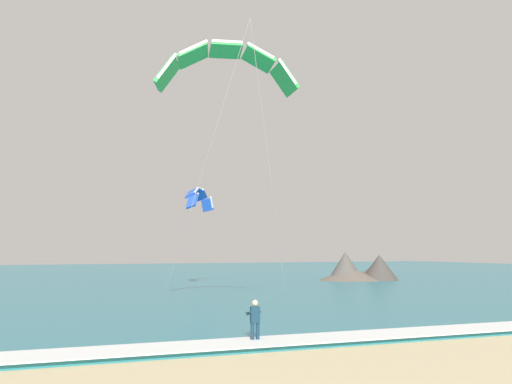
% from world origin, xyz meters
% --- Properties ---
extents(sea, '(200.00, 120.00, 0.20)m').
position_xyz_m(sea, '(0.00, 74.76, 0.10)').
color(sea, teal).
rests_on(sea, ground).
extents(surf_foam, '(200.00, 2.46, 0.04)m').
position_xyz_m(surf_foam, '(0.00, 15.76, 0.22)').
color(surf_foam, white).
rests_on(surf_foam, sea).
extents(surfboard, '(0.62, 1.44, 0.09)m').
position_xyz_m(surfboard, '(1.77, 16.24, 0.03)').
color(surfboard, white).
rests_on(surfboard, ground).
extents(kitesurfer, '(0.56, 0.56, 1.69)m').
position_xyz_m(kitesurfer, '(1.78, 16.26, 0.94)').
color(kitesurfer, '#143347').
rests_on(kitesurfer, ground).
extents(kite_primary, '(7.48, 9.99, 13.30)m').
position_xyz_m(kite_primary, '(3.96, 25.17, 13.36)').
color(kite_primary, green).
extents(kite_distant, '(3.91, 4.97, 2.08)m').
position_xyz_m(kite_distant, '(10.03, 48.31, 8.16)').
color(kite_distant, blue).
extents(headland_right, '(9.04, 7.86, 3.22)m').
position_xyz_m(headland_right, '(29.84, 53.10, 1.12)').
color(headland_right, '#56514C').
rests_on(headland_right, ground).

